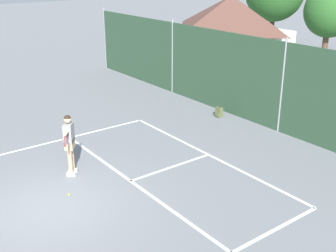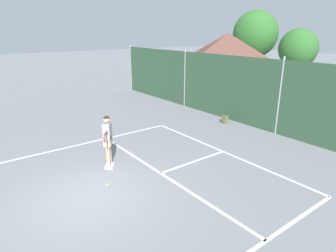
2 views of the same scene
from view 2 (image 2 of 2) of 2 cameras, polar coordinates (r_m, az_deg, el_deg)
ground_plane at (r=8.80m, az=-15.07°, el=-13.44°), size 120.00×120.00×0.00m
court_markings at (r=9.01m, az=-11.20°, el=-12.31°), size 8.30×11.10×0.01m
chainlink_fence at (r=13.87m, az=21.03°, el=5.14°), size 26.09×0.09×3.48m
clubhouse_building at (r=20.87m, az=11.44°, el=11.68°), size 5.56×4.65×4.35m
tennis_player at (r=9.98m, az=-11.76°, el=-2.18°), size 1.22×0.86×1.85m
tennis_ball at (r=9.25m, az=-11.78°, el=-11.27°), size 0.07×0.07×0.07m
backpack_olive at (r=15.15m, az=11.08°, el=1.29°), size 0.28×0.24×0.46m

